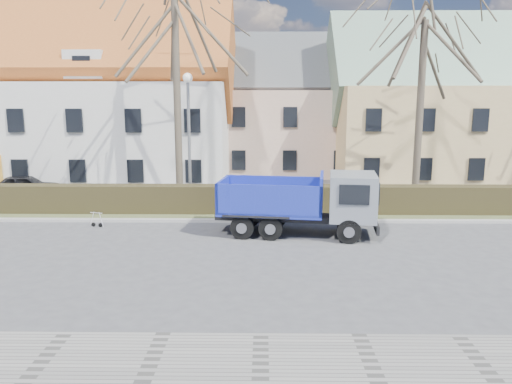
{
  "coord_description": "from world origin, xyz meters",
  "views": [
    {
      "loc": [
        2.26,
        -16.53,
        5.35
      ],
      "look_at": [
        1.98,
        3.19,
        1.6
      ],
      "focal_mm": 35.0,
      "sensor_mm": 36.0,
      "label": 1
    }
  ],
  "objects_px": {
    "streetlight": "(189,142)",
    "cart_frame": "(92,218)",
    "dump_truck": "(292,203)",
    "parked_car_a": "(26,186)"
  },
  "relations": [
    {
      "from": "streetlight",
      "to": "dump_truck",
      "type": "bearing_deg",
      "value": -43.07
    },
    {
      "from": "streetlight",
      "to": "cart_frame",
      "type": "xyz_separation_m",
      "value": [
        -3.69,
        -3.28,
        -2.92
      ]
    },
    {
      "from": "dump_truck",
      "to": "parked_car_a",
      "type": "xyz_separation_m",
      "value": [
        -14.07,
        7.31,
        -0.66
      ]
    },
    {
      "from": "parked_car_a",
      "to": "cart_frame",
      "type": "bearing_deg",
      "value": -149.29
    },
    {
      "from": "cart_frame",
      "to": "streetlight",
      "type": "bearing_deg",
      "value": 41.59
    },
    {
      "from": "streetlight",
      "to": "cart_frame",
      "type": "bearing_deg",
      "value": -138.41
    },
    {
      "from": "streetlight",
      "to": "parked_car_a",
      "type": "relative_size",
      "value": 1.8
    },
    {
      "from": "dump_truck",
      "to": "parked_car_a",
      "type": "distance_m",
      "value": 15.87
    },
    {
      "from": "dump_truck",
      "to": "streetlight",
      "type": "bearing_deg",
      "value": 144.4
    },
    {
      "from": "cart_frame",
      "to": "parked_car_a",
      "type": "bearing_deg",
      "value": 132.55
    }
  ]
}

